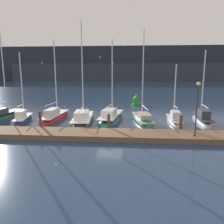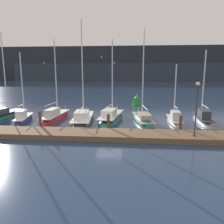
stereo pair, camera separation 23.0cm
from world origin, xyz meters
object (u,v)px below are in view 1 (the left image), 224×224
object	(u,v)px
sailboat_berth_2	(23,120)
sailboat_berth_4	(83,121)
sailboat_berth_7	(174,122)
dock_lamppost	(197,101)
sailboat_berth_6	(143,121)
channel_buoy	(136,101)
sailboat_berth_3	(55,118)
sailboat_berth_5	(111,119)
sailboat_berth_1	(4,117)
sailboat_berth_8	(202,121)

from	to	relation	value
sailboat_berth_2	sailboat_berth_4	world-z (taller)	sailboat_berth_4
sailboat_berth_7	dock_lamppost	xyz separation A→B (m)	(0.41, -6.23, 3.20)
sailboat_berth_2	sailboat_berth_6	size ratio (longest dim) A/B	0.76
sailboat_berth_2	channel_buoy	bearing A→B (deg)	45.68
sailboat_berth_7	sailboat_berth_6	bearing A→B (deg)	171.07
sailboat_berth_7	dock_lamppost	size ratio (longest dim) A/B	1.62
sailboat_berth_6	channel_buoy	size ratio (longest dim) A/B	5.99
sailboat_berth_7	sailboat_berth_2	bearing A→B (deg)	-177.84
sailboat_berth_2	dock_lamppost	size ratio (longest dim) A/B	1.91
sailboat_berth_7	channel_buoy	distance (m)	13.31
sailboat_berth_6	sailboat_berth_3	bearing A→B (deg)	178.11
sailboat_berth_5	sailboat_berth_7	distance (m)	7.08
sailboat_berth_3	sailboat_berth_7	distance (m)	13.74
sailboat_berth_1	sailboat_berth_4	world-z (taller)	sailboat_berth_4
sailboat_berth_2	sailboat_berth_8	world-z (taller)	sailboat_berth_8
sailboat_berth_1	dock_lamppost	bearing A→B (deg)	-19.36
sailboat_berth_7	sailboat_berth_8	world-z (taller)	sailboat_berth_8
sailboat_berth_4	sailboat_berth_8	bearing A→B (deg)	3.94
sailboat_berth_3	dock_lamppost	size ratio (longest dim) A/B	2.26
sailboat_berth_5	sailboat_berth_7	size ratio (longest dim) A/B	1.38
sailboat_berth_3	sailboat_berth_4	world-z (taller)	sailboat_berth_4
sailboat_berth_2	sailboat_berth_3	size ratio (longest dim) A/B	0.84
sailboat_berth_7	channel_buoy	bearing A→B (deg)	106.86
sailboat_berth_2	sailboat_berth_7	size ratio (longest dim) A/B	1.17
sailboat_berth_2	sailboat_berth_3	xyz separation A→B (m)	(3.21, 1.51, 0.00)
sailboat_berth_1	dock_lamppost	distance (m)	22.04
sailboat_berth_3	sailboat_berth_5	bearing A→B (deg)	-1.67
sailboat_berth_1	sailboat_berth_4	size ratio (longest dim) A/B	0.91
sailboat_berth_7	channel_buoy	xyz separation A→B (m)	(-3.86, 12.73, 0.52)
sailboat_berth_1	sailboat_berth_3	xyz separation A→B (m)	(6.45, -0.12, -0.00)
sailboat_berth_3	sailboat_berth_5	size ratio (longest dim) A/B	1.01
sailboat_berth_7	sailboat_berth_8	distance (m)	3.21
sailboat_berth_8	sailboat_berth_7	bearing A→B (deg)	-168.59
sailboat_berth_1	sailboat_berth_4	xyz separation A→B (m)	(10.03, -1.27, -0.02)
sailboat_berth_4	sailboat_berth_6	bearing A→B (deg)	6.87
sailboat_berth_6	dock_lamppost	bearing A→B (deg)	-60.65
sailboat_berth_3	sailboat_berth_6	size ratio (longest dim) A/B	0.90
dock_lamppost	sailboat_berth_2	bearing A→B (deg)	162.11
sailboat_berth_2	sailboat_berth_8	bearing A→B (deg)	3.63
sailboat_berth_4	sailboat_berth_8	xyz separation A→B (m)	(13.27, 0.91, 0.02)
sailboat_berth_3	sailboat_berth_8	distance (m)	16.85
sailboat_berth_1	dock_lamppost	size ratio (longest dim) A/B	2.45
sailboat_berth_2	dock_lamppost	bearing A→B (deg)	-17.89
channel_buoy	sailboat_berth_8	bearing A→B (deg)	-59.94
sailboat_berth_5	dock_lamppost	xyz separation A→B (m)	(7.46, -6.91, 3.19)
sailboat_berth_1	sailboat_berth_7	size ratio (longest dim) A/B	1.51
sailboat_berth_7	sailboat_berth_8	bearing A→B (deg)	11.41
sailboat_berth_5	sailboat_berth_6	distance (m)	3.66
sailboat_berth_5	dock_lamppost	bearing A→B (deg)	-42.82
sailboat_berth_4	dock_lamppost	xyz separation A→B (m)	(10.55, -5.95, 3.20)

